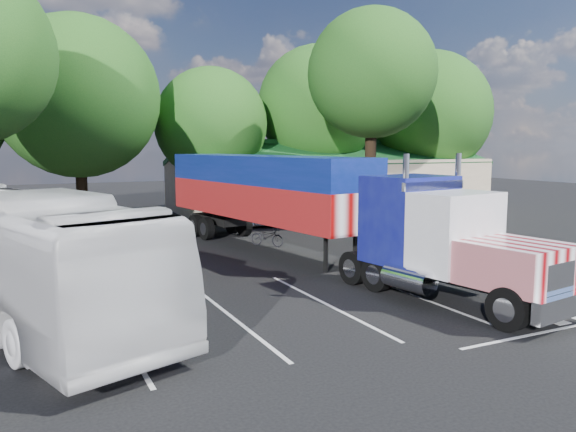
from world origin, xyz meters
name	(u,v)px	position (x,y,z in m)	size (l,w,h in m)	color
ground	(254,268)	(0.00, 0.00, 0.00)	(120.00, 120.00, 0.00)	black
event_hall	(327,181)	(13.74, 17.81, 2.21)	(24.20, 14.12, 5.55)	beige
tree_row_c	(78,97)	(-5.00, 16.20, 8.04)	(10.00, 10.00, 13.05)	black
tree_row_d	(211,124)	(4.00, 17.50, 6.58)	(8.00, 8.00, 10.60)	black
tree_row_e	(319,107)	(13.00, 18.00, 8.09)	(9.60, 9.60, 12.90)	black
tree_row_f	(429,113)	(23.00, 16.80, 7.79)	(10.40, 10.40, 13.00)	black
tree_near_right	(372,74)	(11.50, 8.50, 9.46)	(8.00, 8.00, 13.50)	black
semi_truck	(298,198)	(2.57, 1.05, 2.71)	(6.27, 23.02, 4.79)	black
woman	(432,262)	(4.50, -5.74, 0.90)	(0.66, 0.43, 1.80)	black
bicycle	(267,236)	(2.56, 4.43, 0.49)	(0.65, 1.87, 0.98)	black
tour_bus	(22,256)	(-8.69, -3.62, 1.89)	(3.17, 13.54, 3.77)	silver
silver_sedan	(268,216)	(5.26, 10.50, 0.71)	(1.51, 4.32, 1.42)	#ABAEB3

